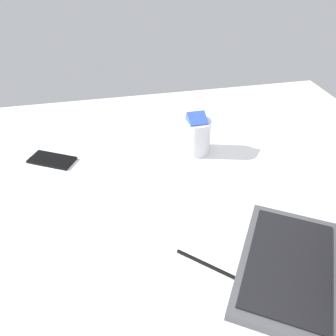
# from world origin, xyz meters

# --- Properties ---
(bed_mattress) EXTENTS (1.80, 1.40, 0.18)m
(bed_mattress) POSITION_xyz_m (0.00, 0.00, 0.09)
(bed_mattress) COLOR white
(bed_mattress) RESTS_ON ground
(laptop) EXTENTS (0.40, 0.37, 0.23)m
(laptop) POSITION_xyz_m (0.09, 0.12, 0.22)
(laptop) COLOR #4C4C51
(laptop) RESTS_ON bed_mattress
(snack_cup) EXTENTS (0.09, 0.09, 0.14)m
(snack_cup) POSITION_xyz_m (-0.43, 0.02, 0.24)
(snack_cup) COLOR silver
(snack_cup) RESTS_ON bed_mattress
(cell_phone) EXTENTS (0.13, 0.16, 0.01)m
(cell_phone) POSITION_xyz_m (-0.47, -0.44, 0.18)
(cell_phone) COLOR black
(cell_phone) RESTS_ON bed_mattress
(charger_cable) EXTENTS (0.12, 0.13, 0.01)m
(charger_cable) POSITION_xyz_m (0.03, -0.08, 0.18)
(charger_cable) COLOR black
(charger_cable) RESTS_ON bed_mattress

